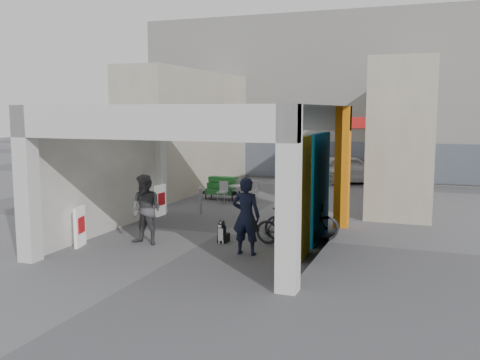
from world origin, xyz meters
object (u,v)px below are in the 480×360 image
at_px(man_back_turned, 146,210).
at_px(border_collie, 223,234).
at_px(man_crates, 299,168).
at_px(bicycle_rear, 286,227).
at_px(man_elderly, 298,200).
at_px(white_van, 351,169).
at_px(cafe_set, 237,195).
at_px(man_with_dog, 246,216).
at_px(bicycle_front, 302,221).
at_px(produce_stand, 222,190).

bearing_deg(man_back_turned, border_collie, 30.21).
xyz_separation_m(man_back_turned, man_crates, (1.43, 10.16, 0.08)).
distance_m(man_crates, bicycle_rear, 9.29).
xyz_separation_m(man_back_turned, man_elderly, (3.29, 2.64, 0.01)).
bearing_deg(man_crates, bicycle_rear, 81.19).
xyz_separation_m(man_elderly, white_van, (-0.12, 10.64, -0.23)).
bearing_deg(cafe_set, man_elderly, -50.71).
xyz_separation_m(man_with_dog, man_elderly, (0.60, 2.66, -0.02)).
height_order(border_collie, man_back_turned, man_back_turned).
distance_m(border_collie, bicycle_rear, 1.64).
height_order(cafe_set, bicycle_rear, bicycle_rear).
xyz_separation_m(cafe_set, white_van, (3.20, 6.59, 0.39)).
bearing_deg(bicycle_front, border_collie, 101.95).
bearing_deg(man_crates, man_back_turned, 61.18).
relative_size(bicycle_front, bicycle_rear, 1.22).
distance_m(cafe_set, white_van, 7.33).
bearing_deg(man_crates, man_elderly, 83.06).
bearing_deg(bicycle_rear, man_crates, 13.75).
xyz_separation_m(man_elderly, bicycle_rear, (0.07, -1.56, -0.43)).
height_order(produce_stand, border_collie, produce_stand).
bearing_deg(man_elderly, border_collie, -135.11).
bearing_deg(white_van, bicycle_rear, 164.94).
bearing_deg(man_back_turned, man_crates, 87.68).
relative_size(produce_stand, border_collie, 2.11).
bearing_deg(bicycle_front, man_back_turned, 100.32).
distance_m(cafe_set, man_with_dog, 7.27).
bearing_deg(white_van, produce_stand, 131.37).
xyz_separation_m(cafe_set, man_with_dog, (2.72, -6.71, 0.64)).
distance_m(cafe_set, man_crates, 3.83).
height_order(produce_stand, man_back_turned, man_back_turned).
distance_m(man_back_turned, man_crates, 10.26).
relative_size(border_collie, man_crates, 0.31).
bearing_deg(bicycle_front, produce_stand, 23.88).
bearing_deg(border_collie, cafe_set, 111.60).
relative_size(cafe_set, bicycle_rear, 0.83).
bearing_deg(man_back_turned, man_with_dog, 5.24).
relative_size(produce_stand, man_crates, 0.66).
bearing_deg(cafe_set, produce_stand, 154.25).
bearing_deg(cafe_set, bicycle_front, -53.57).
relative_size(produce_stand, bicycle_rear, 0.81).
height_order(cafe_set, produce_stand, produce_stand).
bearing_deg(man_elderly, man_back_turned, -146.58).
xyz_separation_m(man_elderly, man_crates, (-1.85, 7.52, 0.07)).
height_order(man_with_dog, white_van, man_with_dog).
relative_size(cafe_set, man_elderly, 0.73).
distance_m(border_collie, man_back_turned, 2.04).
bearing_deg(man_crates, man_with_dog, 76.26).
xyz_separation_m(produce_stand, bicycle_rear, (4.17, -5.99, 0.14)).
distance_m(man_crates, bicycle_front, 8.67).
height_order(man_with_dog, man_back_turned, man_with_dog).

